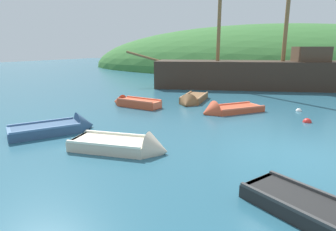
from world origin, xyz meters
The scene contains 10 objects.
ground_plane centered at (0.00, 0.00, 0.00)m, with size 120.00×120.00×0.00m, color #285B70.
shore_hill centered at (-6.22, 34.15, 0.00)m, with size 55.79×27.08×12.64m, color #387033.
sailing_ship centered at (-3.78, 14.36, 0.83)m, with size 17.53×8.24×13.39m.
rowboat_outer_left centered at (-3.33, 4.65, 0.08)m, with size 3.01×3.28×1.16m.
rowboat_center centered at (-5.83, 6.40, 0.11)m, with size 1.54×3.50×1.08m.
rowboat_far centered at (-8.15, -1.43, 0.11)m, with size 2.62×3.22×1.15m.
rowboat_portside centered at (-8.33, 3.94, 0.14)m, with size 3.07×1.15×0.87m.
rowboat_outer_right centered at (-4.66, -1.99, 0.10)m, with size 3.28×1.76×1.14m.
buoy_red centered at (0.35, 4.39, 0.00)m, with size 0.36×0.36×0.36m, color red.
buoy_white centered at (-0.08, 6.64, 0.00)m, with size 0.30×0.30×0.30m, color white.
Camera 1 is at (0.24, -8.92, 3.17)m, focal length 30.24 mm.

